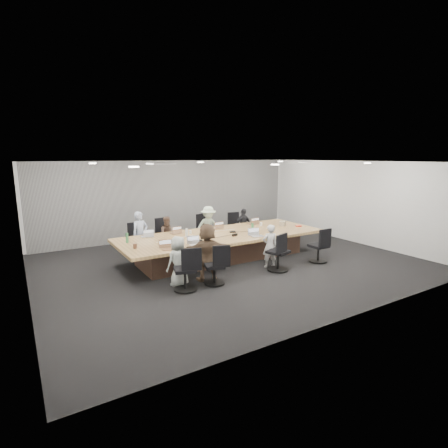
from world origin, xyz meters
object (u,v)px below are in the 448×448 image
chair_1 (164,237)px  chair_5 (214,269)px  person_0 (140,235)px  laptop_1 (175,233)px  laptop_0 (146,236)px  chair_7 (318,249)px  bottle_green_right (252,228)px  chair_2 (203,232)px  person_1 (168,235)px  chair_0 (137,243)px  person_6 (270,246)px  laptop_5 (197,245)px  canvas_bag (283,223)px  mug_brown (135,246)px  person_2 (208,227)px  person_5 (207,252)px  conference_table (222,245)px  chair_6 (278,255)px  chair_4 (185,273)px  person_4 (178,261)px  laptop_6 (258,236)px  person_3 (243,225)px  stapler (235,235)px  laptop_2 (217,228)px  bottle_green_left (127,238)px  chair_3 (238,229)px  laptop_3 (252,224)px  laptop_4 (169,249)px  snack_packet (298,226)px

chair_1 → chair_5: size_ratio=1.15×
person_0 → laptop_1: (0.87, -0.55, 0.06)m
person_0 → laptop_0: (-0.00, -0.55, 0.06)m
chair_7 → bottle_green_right: bottle_green_right is taller
chair_2 → person_1: size_ratio=0.76×
chair_2 → chair_5: (-1.51, -3.40, -0.06)m
chair_0 → bottle_green_right: 3.52m
person_6 → chair_5: bearing=22.5°
laptop_5 → bottle_green_right: 2.16m
person_6 → canvas_bag: (1.64, 1.40, 0.22)m
mug_brown → person_2: bearing=29.0°
canvas_bag → laptop_1: bearing=167.7°
person_0 → person_5: 2.81m
conference_table → chair_2: 1.72m
laptop_5 → chair_6: bearing=-17.9°
chair_4 → laptop_0: 2.52m
person_4 → laptop_6: (2.66, 0.55, 0.16)m
chair_5 → person_3: person_3 is taller
chair_1 → person_0: bearing=15.8°
chair_7 → laptop_0: (-4.15, 2.50, 0.36)m
chair_0 → laptop_5: size_ratio=2.29×
chair_6 → laptop_5: chair_6 is taller
laptop_0 → stapler: stapler is taller
person_2 → stapler: 1.77m
chair_4 → chair_7: chair_4 is taller
person_5 → laptop_6: bearing=-152.5°
person_5 → laptop_1: bearing=-81.5°
laptop_2 → laptop_5: (-1.51, -1.60, 0.00)m
chair_5 → bottle_green_left: bottle_green_left is taller
bottle_green_left → chair_3: bearing=16.8°
laptop_3 → bottle_green_right: (-0.79, -1.10, 0.13)m
stapler → chair_5: bearing=-146.8°
chair_0 → person_4: 3.06m
person_0 → laptop_1: person_0 is taller
laptop_0 → bottle_green_right: 3.07m
chair_5 → canvas_bag: size_ratio=2.80×
chair_0 → laptop_2: (2.28, -0.90, 0.38)m
chair_0 → stapler: size_ratio=4.27×
person_2 → mug_brown: size_ratio=11.45×
laptop_6 → mug_brown: mug_brown is taller
person_1 → person_6: (1.80, -2.70, 0.01)m
person_4 → bottle_green_left: size_ratio=4.60×
chair_7 → person_4: person_4 is taller
chair_6 → laptop_6: (0.00, 0.90, 0.32)m
laptop_1 → laptop_4: (-0.86, -1.60, 0.00)m
chair_2 → snack_packet: bearing=124.7°
conference_table → laptop_5: (-1.23, -0.80, 0.35)m
person_6 → laptop_6: (0.00, 0.55, 0.16)m
chair_5 → person_1: 3.06m
person_3 → laptop_5: (-2.89, -2.15, 0.16)m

